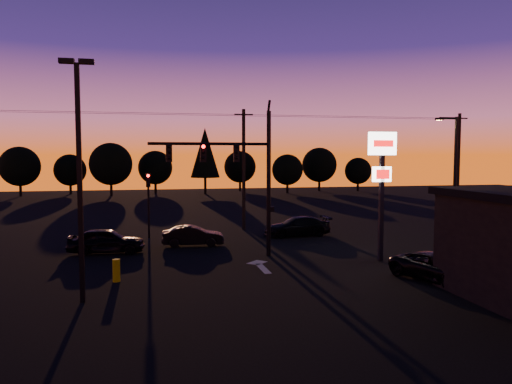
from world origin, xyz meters
TOP-DOWN VIEW (x-y plane):
  - ground at (0.00, 0.00)m, footprint 120.00×120.00m
  - lane_arrow at (0.50, 1.67)m, footprint 1.20×3.10m
  - traffic_signal_mast at (-0.10, 3.99)m, footprint 6.79×0.52m
  - secondary_signal at (-5.00, 11.49)m, footprint 0.30×0.31m
  - parking_lot_light at (-7.50, -3.00)m, footprint 1.25×0.30m
  - pylon_sign at (7.00, 1.50)m, footprint 1.50×0.28m
  - streetlight at (13.91, 5.50)m, footprint 1.55×0.35m
  - utility_pole_1 at (2.00, 14.00)m, footprint 1.40×0.26m
  - utility_pole_2 at (20.00, 14.00)m, footprint 1.40×0.26m
  - power_wires at (2.00, 14.00)m, footprint 36.00×1.22m
  - bollard at (-6.43, -0.09)m, footprint 0.33×0.33m
  - tree_0 at (-22.00, 50.00)m, footprint 5.36×5.36m
  - tree_1 at (-16.00, 53.00)m, footprint 4.54×4.54m
  - tree_2 at (-10.00, 48.00)m, footprint 5.77×5.78m
  - tree_3 at (-4.00, 52.00)m, footprint 4.95×4.95m
  - tree_4 at (3.00, 49.00)m, footprint 4.18×4.18m
  - tree_5 at (9.00, 54.00)m, footprint 4.95×4.95m
  - tree_6 at (15.00, 48.00)m, footprint 4.54×4.54m
  - tree_7 at (21.00, 51.00)m, footprint 5.36×5.36m
  - tree_8 at (27.00, 50.00)m, footprint 4.12×4.12m
  - car_left at (-7.38, 6.65)m, footprint 4.37×2.01m
  - car_mid at (-2.34, 7.96)m, footprint 3.87×1.64m
  - car_right at (5.06, 10.25)m, footprint 4.69×2.08m
  - suv_parked at (7.58, -2.98)m, footprint 3.39×4.84m

SIDE VIEW (x-z plane):
  - ground at x=0.00m, z-range 0.00..0.00m
  - lane_arrow at x=0.50m, z-range 0.00..0.01m
  - bollard at x=-6.43m, z-range 0.00..1.00m
  - suv_parked at x=7.58m, z-range 0.00..1.23m
  - car_mid at x=-2.34m, z-range 0.00..1.24m
  - car_right at x=5.06m, z-range 0.00..1.34m
  - car_left at x=-7.38m, z-range 0.00..1.45m
  - secondary_signal at x=-5.00m, z-range 0.69..5.04m
  - tree_8 at x=27.00m, z-range 0.53..5.71m
  - tree_1 at x=-16.00m, z-range 0.58..6.29m
  - tree_6 at x=15.00m, z-range 0.58..6.29m
  - tree_3 at x=-4.00m, z-range 0.63..6.86m
  - tree_5 at x=9.00m, z-range 0.63..6.86m
  - tree_0 at x=-22.00m, z-range 0.69..7.43m
  - tree_7 at x=21.00m, z-range 0.69..7.43m
  - tree_2 at x=-10.00m, z-range 0.74..8.00m
  - streetlight at x=13.91m, z-range 0.42..8.42m
  - utility_pole_1 at x=2.00m, z-range 0.09..9.09m
  - utility_pole_2 at x=20.00m, z-range 0.09..9.09m
  - pylon_sign at x=7.00m, z-range 1.51..8.31m
  - traffic_signal_mast at x=-0.10m, z-range 0.65..9.23m
  - parking_lot_light at x=-7.50m, z-range 0.70..9.84m
  - tree_4 at x=3.00m, z-range 1.18..10.68m
  - power_wires at x=2.00m, z-range 8.53..8.60m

